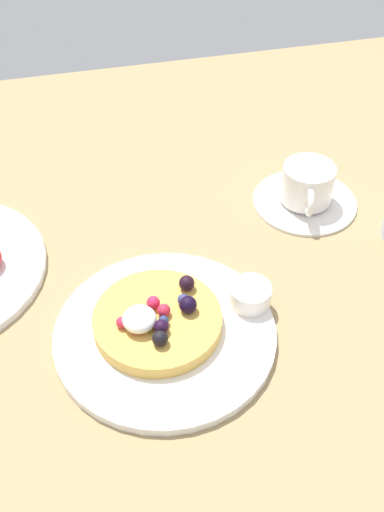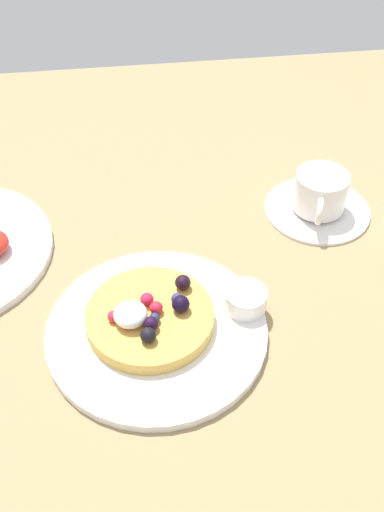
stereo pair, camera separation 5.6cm
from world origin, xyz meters
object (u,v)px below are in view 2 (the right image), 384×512
object	(u,v)px
syrup_ramekin	(246,299)
coffee_cup	(321,191)
coffee_saucer	(317,209)
pancake_plate	(157,331)

from	to	relation	value
syrup_ramekin	coffee_cup	xyz separation A→B (cm)	(13.72, 16.93, 1.20)
coffee_saucer	coffee_cup	size ratio (longest dim) A/B	1.48
syrup_ramekin	coffee_cup	world-z (taller)	coffee_cup
syrup_ramekin	pancake_plate	bearing A→B (deg)	-170.62
coffee_saucer	coffee_cup	bearing A→B (deg)	-108.76
pancake_plate	coffee_cup	xyz separation A→B (cm)	(24.25, 18.67, 3.06)
coffee_saucer	pancake_plate	bearing A→B (deg)	-142.23
pancake_plate	coffee_saucer	world-z (taller)	pancake_plate
syrup_ramekin	coffee_saucer	world-z (taller)	syrup_ramekin
syrup_ramekin	coffee_cup	size ratio (longest dim) A/B	0.50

